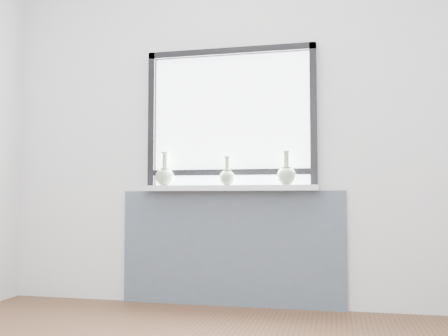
% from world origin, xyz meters
% --- Properties ---
extents(back_wall, '(3.60, 0.02, 2.60)m').
position_xyz_m(back_wall, '(0.00, 1.81, 1.30)').
color(back_wall, silver).
rests_on(back_wall, ground).
extents(apron_panel, '(1.70, 0.03, 0.86)m').
position_xyz_m(apron_panel, '(0.00, 1.78, 0.43)').
color(apron_panel, '#4D5767').
rests_on(apron_panel, ground).
extents(windowsill, '(1.32, 0.18, 0.04)m').
position_xyz_m(windowsill, '(0.00, 1.71, 0.88)').
color(windowsill, silver).
rests_on(windowsill, apron_panel).
extents(window, '(1.30, 0.06, 1.05)m').
position_xyz_m(window, '(0.00, 1.77, 1.44)').
color(window, black).
rests_on(window, windowsill).
extents(vase_a, '(0.14, 0.14, 0.26)m').
position_xyz_m(vase_a, '(-0.50, 1.71, 0.98)').
color(vase_a, '#93A886').
rests_on(vase_a, windowsill).
extents(vase_b, '(0.12, 0.12, 0.21)m').
position_xyz_m(vase_b, '(-0.01, 1.69, 0.97)').
color(vase_b, '#93A886').
rests_on(vase_b, windowsill).
extents(vase_c, '(0.14, 0.14, 0.25)m').
position_xyz_m(vase_c, '(0.43, 1.69, 0.98)').
color(vase_c, '#93A886').
rests_on(vase_c, windowsill).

